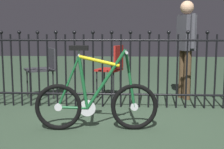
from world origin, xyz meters
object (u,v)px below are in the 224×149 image
Objects in this scene: bicycle at (96,102)px; chair_charcoal at (44,67)px; person_visitor at (186,42)px; chair_red at (113,66)px.

bicycle is 1.91m from chair_charcoal.
bicycle is at bearing -126.94° from person_visitor.
chair_charcoal is at bearing 122.57° from bicycle.
chair_red is 0.55× the size of person_visitor.
chair_red is (1.11, 0.06, 0.01)m from chair_charcoal.
chair_charcoal is (-1.02, 1.60, 0.19)m from bicycle.
chair_charcoal is 0.52× the size of person_visitor.
bicycle reaches higher than chair_charcoal.
chair_charcoal is 1.12m from chair_red.
bicycle is 1.66× the size of chair_charcoal.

